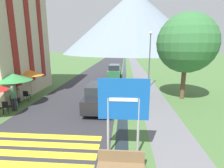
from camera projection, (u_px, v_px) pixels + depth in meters
name	position (u px, v px, depth m)	size (l,w,h in m)	color
ground_plane	(115.00, 79.00, 23.27)	(160.00, 160.00, 0.00)	#476B38
road	(105.00, 69.00, 33.18)	(6.40, 60.00, 0.01)	#2D2D33
footpath	(137.00, 69.00, 32.74)	(2.20, 60.00, 0.01)	slate
drainage_channel	(124.00, 69.00, 32.91)	(0.60, 60.00, 0.00)	black
crosswalk_marking	(36.00, 149.00, 7.52)	(5.44, 2.54, 0.01)	yellow
mountain_distant	(134.00, 22.00, 91.87)	(74.34, 74.34, 31.96)	slate
hotel_building	(1.00, 31.00, 14.95)	(5.40, 8.35, 10.25)	#BCAD93
road_sign	(123.00, 106.00, 6.75)	(1.98, 0.11, 3.17)	#9E9EA3
parked_car_near	(100.00, 96.00, 12.04)	(1.94, 4.17, 1.82)	black
parked_car_far	(114.00, 71.00, 23.69)	(1.72, 4.55, 1.82)	#28663D
cafe_chair_near_right	(6.00, 106.00, 11.31)	(0.40, 0.40, 0.85)	black
cafe_chair_middle	(14.00, 100.00, 12.65)	(0.40, 0.40, 0.85)	black
cafe_chair_far_left	(26.00, 95.00, 13.88)	(0.40, 0.40, 0.85)	black
cafe_umbrella_middle_green	(14.00, 77.00, 12.37)	(2.49, 2.49, 2.41)	#B7B2A8
cafe_umbrella_rear_orange	(30.00, 73.00, 14.76)	(2.27, 2.27, 2.31)	#B7B2A8
person_standing_terrace	(13.00, 96.00, 11.66)	(0.32, 0.32, 1.80)	#282833
person_seated_far	(18.00, 94.00, 13.38)	(0.32, 0.32, 1.26)	#282833
streetlamp	(150.00, 56.00, 17.67)	(0.28, 0.28, 5.68)	#515156
tree_by_path	(187.00, 43.00, 13.65)	(4.65, 4.65, 6.85)	brown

